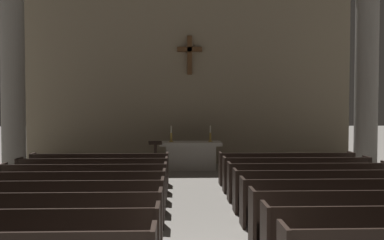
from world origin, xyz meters
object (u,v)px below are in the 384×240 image
(pew_left_row_8, at_px, (100,169))
(pew_right_row_6, at_px, (308,181))
(pew_right_row_8, at_px, (286,168))
(lectern, at_px, (155,159))
(pew_left_row_7, at_px, (93,175))
(candlestick_right, at_px, (210,137))
(pew_right_row_7, at_px, (296,174))
(pew_left_row_2, at_px, (20,239))
(pew_right_row_5, at_px, (323,190))
(column_right_second, at_px, (367,72))
(pew_left_row_5, at_px, (74,192))
(column_left_second, at_px, (13,71))
(pew_right_row_4, at_px, (342,201))
(candlestick_left, at_px, (171,137))
(pew_left_row_3, at_px, (43,219))
(pew_left_row_4, at_px, (61,204))
(pew_right_row_3, at_px, (366,216))
(pew_left_row_6, at_px, (85,183))
(altar, at_px, (191,155))

(pew_left_row_8, distance_m, pew_right_row_6, 5.86)
(pew_right_row_8, bearing_deg, lectern, 156.67)
(pew_left_row_7, height_order, candlestick_right, candlestick_right)
(pew_right_row_7, bearing_deg, pew_left_row_2, -134.91)
(pew_right_row_7, bearing_deg, pew_right_row_5, -90.00)
(pew_right_row_8, relative_size, column_right_second, 0.56)
(pew_left_row_7, bearing_deg, candlestick_right, 49.36)
(pew_right_row_7, bearing_deg, pew_left_row_7, 180.00)
(candlestick_right, distance_m, lectern, 2.34)
(lectern, bearing_deg, pew_left_row_8, -131.80)
(pew_right_row_8, bearing_deg, pew_left_row_5, -148.95)
(pew_right_row_7, distance_m, column_left_second, 9.33)
(pew_left_row_5, height_order, pew_left_row_8, same)
(pew_right_row_4, distance_m, candlestick_left, 8.05)
(pew_left_row_3, bearing_deg, pew_left_row_8, 90.00)
(pew_left_row_2, height_order, pew_left_row_3, same)
(pew_left_row_8, distance_m, pew_right_row_4, 6.97)
(pew_left_row_7, height_order, pew_right_row_6, same)
(pew_left_row_2, relative_size, pew_left_row_3, 1.00)
(pew_left_row_4, distance_m, pew_left_row_7, 3.27)
(pew_right_row_3, bearing_deg, pew_left_row_6, 148.95)
(pew_left_row_4, height_order, pew_right_row_5, same)
(pew_left_row_6, height_order, pew_right_row_3, same)
(pew_left_row_7, bearing_deg, column_right_second, 17.15)
(pew_right_row_6, bearing_deg, pew_left_row_6, 180.00)
(pew_left_row_7, height_order, pew_right_row_4, same)
(pew_right_row_3, distance_m, pew_right_row_7, 4.36)
(lectern, bearing_deg, candlestick_left, 67.15)
(pew_right_row_3, height_order, pew_right_row_8, same)
(column_right_second, relative_size, candlestick_left, 12.16)
(pew_right_row_6, height_order, candlestick_left, candlestick_left)
(pew_left_row_2, bearing_deg, pew_left_row_8, 90.00)
(pew_left_row_3, distance_m, pew_right_row_7, 6.97)
(pew_right_row_8, bearing_deg, altar, 133.23)
(altar, bearing_deg, pew_right_row_3, -71.96)
(pew_right_row_4, relative_size, candlestick_left, 6.86)
(pew_left_row_6, height_order, column_right_second, column_right_second)
(column_left_second, bearing_deg, pew_left_row_3, -66.57)
(pew_left_row_6, height_order, pew_right_row_5, same)
(pew_left_row_2, xyz_separation_m, pew_left_row_4, (0.00, 2.18, 0.00))
(column_left_second, bearing_deg, pew_right_row_5, -29.53)
(pew_right_row_5, relative_size, pew_right_row_7, 1.00)
(column_left_second, bearing_deg, pew_right_row_3, -39.50)
(column_left_second, bearing_deg, pew_left_row_2, -69.46)
(pew_right_row_8, distance_m, altar, 3.97)
(pew_left_row_5, relative_size, pew_right_row_6, 1.00)
(pew_left_row_8, bearing_deg, pew_right_row_5, -31.05)
(pew_left_row_3, distance_m, pew_left_row_8, 5.45)
(candlestick_right, bearing_deg, pew_left_row_3, -112.27)
(pew_left_row_2, height_order, pew_left_row_4, same)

